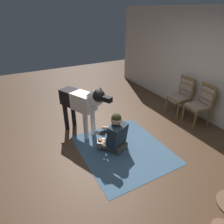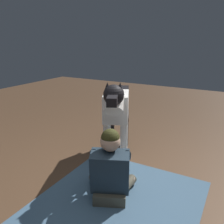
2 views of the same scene
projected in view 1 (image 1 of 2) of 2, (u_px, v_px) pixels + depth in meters
name	position (u px, v px, depth m)	size (l,w,h in m)	color
ground_plane	(118.00, 142.00, 4.14)	(12.78, 12.78, 0.00)	brown
back_wall	(210.00, 67.00, 4.57)	(7.38, 0.10, 2.60)	silver
area_rug	(123.00, 149.00, 3.93)	(1.86, 1.64, 0.01)	#44647F
dining_chair_left_of_pair	(182.00, 94.00, 5.08)	(0.46, 0.47, 0.98)	brown
dining_chair_right_of_pair	(202.00, 103.00, 4.61)	(0.52, 0.53, 0.98)	brown
person_sitting_on_floor	(115.00, 135.00, 3.82)	(0.70, 0.62, 0.80)	#545041
large_dog	(82.00, 103.00, 4.09)	(1.40, 0.73, 1.20)	white
hot_dog_on_plate	(102.00, 141.00, 4.15)	(0.24, 0.24, 0.06)	silver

